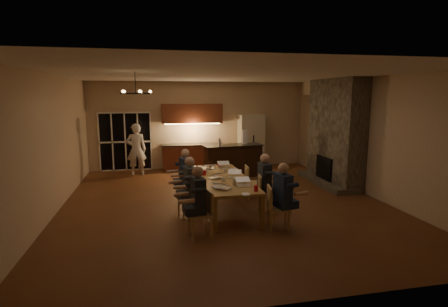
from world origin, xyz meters
TOP-DOWN VIEW (x-y plane):
  - floor at (0.00, 0.00)m, footprint 9.00×9.00m
  - back_wall at (0.00, 4.52)m, footprint 8.00×0.04m
  - left_wall at (-4.02, 0.00)m, footprint 0.04×9.00m
  - right_wall at (4.02, 0.00)m, footprint 0.04×9.00m
  - ceiling at (0.00, 0.00)m, footprint 8.00×9.00m
  - french_doors at (-2.70, 4.47)m, footprint 1.86×0.08m
  - fireplace at (3.70, 1.20)m, footprint 0.58×2.50m
  - kitchenette at (-0.30, 4.20)m, footprint 2.24×0.68m
  - refrigerator at (1.90, 4.15)m, footprint 0.90×0.68m
  - dining_table at (-0.09, -0.40)m, footprint 1.10×3.08m
  - bar_island at (0.87, 2.74)m, footprint 2.05×0.91m
  - chair_left_near at (-0.90, -2.03)m, footprint 0.50×0.50m
  - chair_left_mid at (-1.01, -0.94)m, footprint 0.53×0.53m
  - chair_left_far at (-0.94, 0.16)m, footprint 0.51×0.51m
  - chair_right_near at (0.73, -1.96)m, footprint 0.51×0.51m
  - chair_right_mid at (0.84, -0.98)m, footprint 0.52×0.52m
  - chair_right_far at (0.83, 0.12)m, footprint 0.47×0.47m
  - person_left_near at (-0.92, -1.96)m, footprint 0.66×0.66m
  - person_right_near at (0.80, -1.99)m, footprint 0.70×0.70m
  - person_left_mid at (-0.97, -0.91)m, footprint 0.69×0.69m
  - person_right_mid at (0.78, -0.87)m, footprint 0.60×0.60m
  - person_left_far at (-0.96, 0.21)m, footprint 0.70×0.70m
  - standing_person at (-2.29, 3.57)m, footprint 0.67×0.46m
  - chandelier at (-2.06, -0.83)m, footprint 0.63×0.63m
  - laptop_a at (-0.31, -1.38)m, footprint 0.42×0.42m
  - laptop_b at (0.17, -1.28)m, footprint 0.33×0.29m
  - laptop_c at (-0.31, -0.41)m, footprint 0.41×0.40m
  - laptop_d at (0.15, -0.49)m, footprint 0.39×0.37m
  - laptop_e at (-0.29, 0.66)m, footprint 0.33×0.29m
  - laptop_f at (0.14, 0.66)m, footprint 0.33×0.29m
  - mug_front at (-0.19, -0.84)m, footprint 0.08×0.08m
  - mug_mid at (0.07, 0.17)m, footprint 0.07×0.07m
  - mug_back at (-0.38, 0.32)m, footprint 0.08×0.08m
  - redcup_near at (0.31, -1.73)m, footprint 0.09×0.09m
  - redcup_mid at (-0.52, -0.05)m, footprint 0.10×0.10m
  - redcup_far at (0.06, 1.03)m, footprint 0.09×0.09m
  - can_silver at (-0.01, -1.15)m, footprint 0.07×0.07m
  - can_cola at (-0.19, 0.97)m, footprint 0.06×0.06m
  - plate_near at (0.21, -0.92)m, footprint 0.25×0.25m
  - plate_left at (-0.42, -1.24)m, footprint 0.23×0.23m
  - plate_far at (0.35, 0.42)m, footprint 0.24×0.24m
  - notepad at (0.04, -1.92)m, footprint 0.16×0.21m
  - bar_bottle at (0.40, 2.62)m, footprint 0.08×0.08m
  - bar_blender at (1.31, 2.87)m, footprint 0.17×0.17m

SIDE VIEW (x-z plane):
  - floor at x=0.00m, z-range 0.00..0.00m
  - dining_table at x=-0.09m, z-range 0.00..0.75m
  - chair_left_near at x=-0.90m, z-range 0.00..0.89m
  - chair_left_mid at x=-1.01m, z-range 0.00..0.89m
  - chair_left_far at x=-0.94m, z-range 0.00..0.89m
  - chair_right_near at x=0.73m, z-range 0.00..0.89m
  - chair_right_mid at x=0.84m, z-range 0.00..0.89m
  - chair_right_far at x=0.83m, z-range 0.00..0.89m
  - bar_island at x=0.87m, z-range 0.00..1.08m
  - person_left_near at x=-0.92m, z-range 0.00..1.38m
  - person_right_near at x=0.80m, z-range 0.00..1.38m
  - person_left_mid at x=-0.97m, z-range 0.00..1.38m
  - person_right_mid at x=0.78m, z-range 0.00..1.38m
  - person_left_far at x=-0.96m, z-range 0.00..1.38m
  - notepad at x=0.04m, z-range 0.75..0.76m
  - plate_near at x=0.21m, z-range 0.75..0.77m
  - plate_left at x=-0.42m, z-range 0.75..0.77m
  - plate_far at x=0.35m, z-range 0.75..0.77m
  - mug_front at x=-0.19m, z-range 0.75..0.85m
  - mug_mid at x=0.07m, z-range 0.75..0.85m
  - mug_back at x=-0.38m, z-range 0.75..0.85m
  - redcup_near at x=0.31m, z-range 0.75..0.87m
  - redcup_mid at x=-0.52m, z-range 0.75..0.87m
  - redcup_far at x=0.06m, z-range 0.75..0.87m
  - can_silver at x=-0.01m, z-range 0.75..0.87m
  - can_cola at x=-0.19m, z-range 0.75..0.87m
  - laptop_a at x=-0.31m, z-range 0.75..0.98m
  - laptop_b at x=0.17m, z-range 0.75..0.98m
  - laptop_c at x=-0.31m, z-range 0.75..0.98m
  - laptop_d at x=0.15m, z-range 0.75..0.98m
  - laptop_e at x=-0.29m, z-range 0.75..0.98m
  - laptop_f at x=0.14m, z-range 0.75..0.98m
  - standing_person at x=-2.29m, z-range 0.00..1.78m
  - refrigerator at x=1.90m, z-range 0.00..2.00m
  - french_doors at x=-2.70m, z-range 0.00..2.10m
  - kitchenette at x=-0.30m, z-range 0.00..2.40m
  - bar_bottle at x=0.40m, z-range 1.08..1.32m
  - bar_blender at x=1.31m, z-range 1.08..1.55m
  - back_wall at x=0.00m, z-range 0.00..3.20m
  - left_wall at x=-4.02m, z-range 0.00..3.20m
  - right_wall at x=4.02m, z-range 0.00..3.20m
  - fireplace at x=3.70m, z-range 0.00..3.20m
  - chandelier at x=-2.06m, z-range 2.73..2.77m
  - ceiling at x=0.00m, z-range 3.20..3.24m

